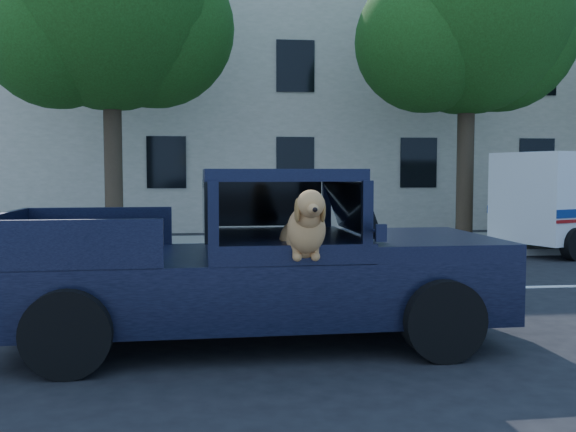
% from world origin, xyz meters
% --- Properties ---
extents(ground, '(120.00, 120.00, 0.00)m').
position_xyz_m(ground, '(0.00, 0.00, 0.00)').
color(ground, black).
rests_on(ground, ground).
extents(far_sidewalk, '(60.00, 4.00, 0.15)m').
position_xyz_m(far_sidewalk, '(0.00, 9.20, 0.07)').
color(far_sidewalk, gray).
rests_on(far_sidewalk, ground).
extents(lane_stripes, '(21.60, 0.14, 0.01)m').
position_xyz_m(lane_stripes, '(2.00, 3.40, 0.01)').
color(lane_stripes, silver).
rests_on(lane_stripes, ground).
extents(street_tree_left, '(6.00, 5.20, 8.60)m').
position_xyz_m(street_tree_left, '(-3.97, 9.62, 5.71)').
color(street_tree_left, '#332619').
rests_on(street_tree_left, ground).
extents(street_tree_mid, '(6.00, 5.20, 8.60)m').
position_xyz_m(street_tree_mid, '(5.03, 9.62, 5.71)').
color(street_tree_mid, '#332619').
rests_on(street_tree_mid, ground).
extents(building_main, '(26.00, 6.00, 9.00)m').
position_xyz_m(building_main, '(3.00, 16.50, 4.50)').
color(building_main, beige).
rests_on(building_main, ground).
extents(pickup_truck, '(5.50, 2.83, 1.95)m').
position_xyz_m(pickup_truck, '(-1.18, 0.56, 0.66)').
color(pickup_truck, black).
rests_on(pickup_truck, ground).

